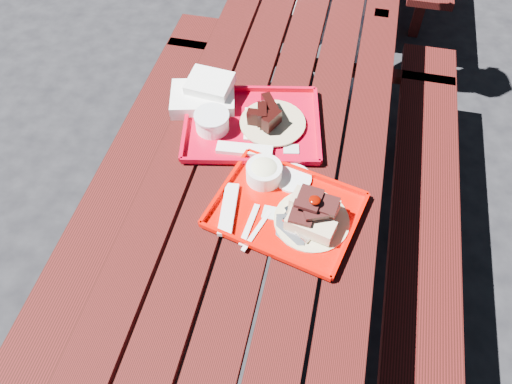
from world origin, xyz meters
TOP-DOWN VIEW (x-y plane):
  - ground at (0.00, 0.00)m, footprint 60.00×60.00m
  - picnic_table_near at (-0.00, 0.00)m, footprint 1.41×2.40m
  - near_tray at (0.10, -0.14)m, footprint 0.48×0.41m
  - far_tray at (-0.09, 0.16)m, footprint 0.52×0.44m
  - white_cloth at (-0.28, 0.26)m, footprint 0.26×0.21m

SIDE VIEW (x-z plane):
  - ground at x=0.00m, z-range 0.00..0.00m
  - picnic_table_near at x=0.00m, z-range 0.19..0.94m
  - far_tray at x=-0.09m, z-range 0.73..0.81m
  - near_tray at x=0.10m, z-range 0.72..0.85m
  - white_cloth at x=-0.28m, z-range 0.74..0.83m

